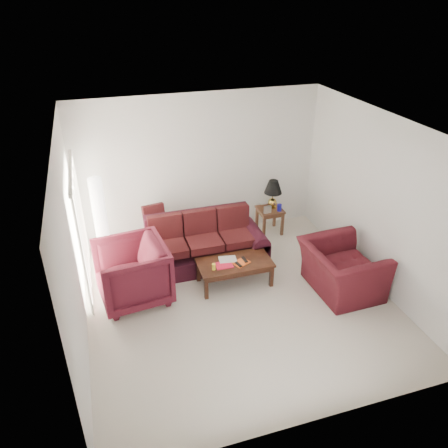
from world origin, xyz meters
name	(u,v)px	position (x,y,z in m)	size (l,w,h in m)	color
floor	(239,300)	(0.00, 0.00, 0.00)	(5.00, 5.00, 0.00)	beige
blinds	(80,231)	(-2.42, 1.30, 1.08)	(0.10, 2.00, 2.16)	silver
sofa	(203,242)	(-0.29, 1.26, 0.49)	(2.38, 1.03, 0.98)	black
throw_pillow	(154,215)	(-1.05, 2.13, 0.75)	(0.43, 0.12, 0.43)	black
end_table	(269,220)	(1.41, 2.06, 0.28)	(0.51, 0.51, 0.56)	#54311D
table_lamp	(273,194)	(1.47, 2.11, 0.87)	(0.37, 0.37, 0.63)	#AF8C36
clock	(268,210)	(1.28, 1.90, 0.64)	(0.15, 0.06, 0.15)	silver
blue_canister	(279,208)	(1.56, 1.92, 0.63)	(0.09, 0.09, 0.15)	#1D1AA9
picture_frame	(263,203)	(1.30, 2.21, 0.64)	(0.13, 0.02, 0.16)	white
floor_lamp	(100,220)	(-2.07, 1.98, 0.87)	(0.28, 0.28, 1.75)	silver
armchair_left	(132,273)	(-1.68, 0.61, 0.52)	(1.12, 1.15, 1.05)	#48101B
armchair_right	(341,269)	(1.79, -0.23, 0.43)	(1.32, 1.15, 0.86)	#420F16
coffee_table	(235,273)	(0.09, 0.50, 0.23)	(1.31, 0.65, 0.46)	black
magazine_red	(224,265)	(-0.13, 0.44, 0.47)	(0.29, 0.22, 0.02)	red
magazine_white	(228,260)	(-0.01, 0.59, 0.47)	(0.31, 0.23, 0.02)	beige
magazine_orange	(241,263)	(0.19, 0.43, 0.47)	(0.28, 0.21, 0.02)	#CB4D17
remote_a	(238,264)	(0.11, 0.36, 0.49)	(0.05, 0.17, 0.02)	black
remote_b	(245,260)	(0.26, 0.48, 0.49)	(0.05, 0.18, 0.02)	black
yellow_glass	(214,267)	(-0.33, 0.38, 0.51)	(0.07, 0.07, 0.11)	yellow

